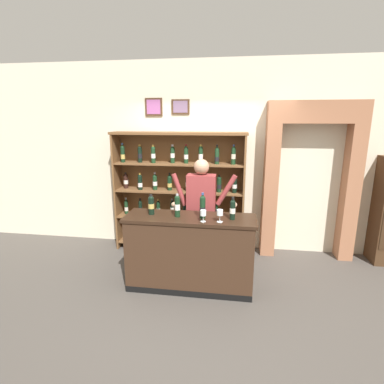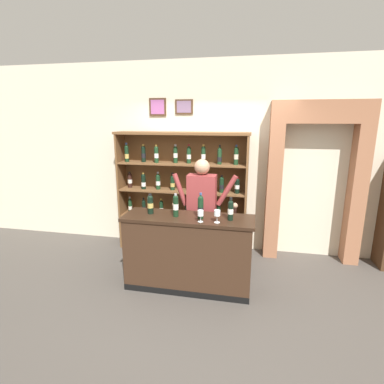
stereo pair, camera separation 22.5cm
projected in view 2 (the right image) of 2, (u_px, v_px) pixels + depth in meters
The scene contains 12 objects.
ground_plane at pixel (198, 288), 4.03m from camera, with size 14.00×14.00×0.02m, color #47423D.
back_wall at pixel (215, 158), 5.05m from camera, with size 12.00×0.19×3.13m.
wine_shelf at pixel (182, 188), 5.00m from camera, with size 2.19×0.37×2.00m.
archway_doorway at pixel (315, 173), 4.65m from camera, with size 1.43×0.45×2.47m.
tasting_counter at pixel (188, 252), 3.93m from camera, with size 1.68×0.53×0.99m.
shopkeeper at pixel (202, 203), 4.32m from camera, with size 0.96×0.22×1.65m.
tasting_bottle_super_tuscan at pixel (150, 204), 3.91m from camera, with size 0.08×0.08×0.27m.
tasting_bottle_bianco at pixel (176, 205), 3.79m from camera, with size 0.07×0.07×0.30m.
tasting_bottle_rosso at pixel (201, 207), 3.72m from camera, with size 0.07×0.07×0.33m.
tasting_bottle_grappa at pixel (231, 210), 3.66m from camera, with size 0.07×0.07×0.29m.
wine_glass_spare at pixel (201, 214), 3.60m from camera, with size 0.07×0.07×0.15m.
wine_glass_right at pixel (217, 214), 3.57m from camera, with size 0.07×0.07×0.16m.
Camera 2 is at (0.64, -3.55, 2.20)m, focal length 28.01 mm.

